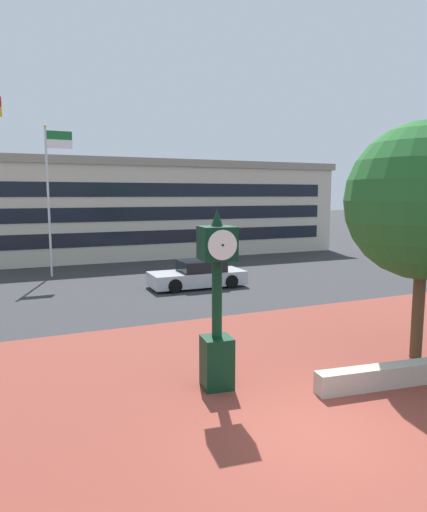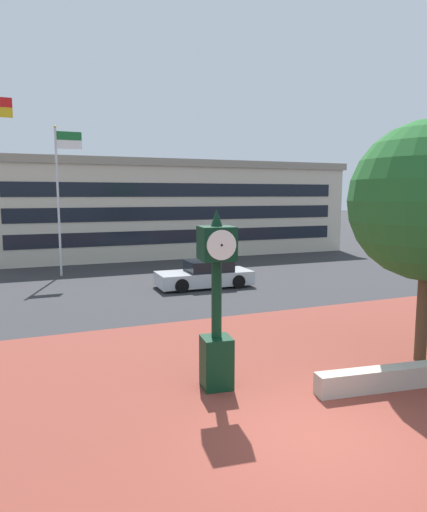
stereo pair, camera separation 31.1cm
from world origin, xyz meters
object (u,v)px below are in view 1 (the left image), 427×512
at_px(car_street_mid, 198,275).
at_px(street_clock, 217,305).
at_px(flagpole_secondary, 51,190).
at_px(civic_building, 149,207).
at_px(plaza_tree, 426,204).

bearing_deg(car_street_mid, street_clock, 161.32).
relative_size(flagpole_secondary, civic_building, 0.31).
bearing_deg(civic_building, flagpole_secondary, -128.23).
relative_size(car_street_mid, civic_building, 0.17).
bearing_deg(civic_building, car_street_mid, -98.05).
xyz_separation_m(street_clock, plaza_tree, (5.91, -0.30, 2.21)).
distance_m(street_clock, civic_building, 28.00).
bearing_deg(civic_building, street_clock, -102.86).
relative_size(street_clock, flagpole_secondary, 0.51).
bearing_deg(street_clock, civic_building, 83.72).
bearing_deg(street_clock, plaza_tree, 3.66).
xyz_separation_m(plaza_tree, car_street_mid, (-2.00, 11.17, -3.55)).
relative_size(street_clock, plaza_tree, 0.65).
xyz_separation_m(plaza_tree, flagpole_secondary, (-8.05, 16.95, 0.50)).
height_order(car_street_mid, civic_building, civic_building).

